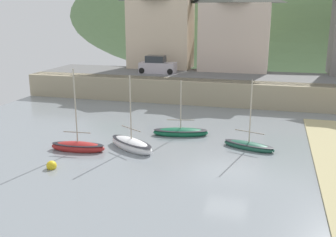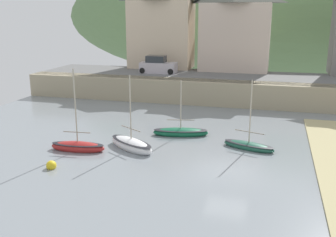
{
  "view_description": "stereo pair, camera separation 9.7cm",
  "coord_description": "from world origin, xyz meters",
  "views": [
    {
      "loc": [
        2.23,
        -21.77,
        8.95
      ],
      "look_at": [
        -5.09,
        5.19,
        1.43
      ],
      "focal_mm": 41.87,
      "sensor_mm": 36.0,
      "label": 1
    },
    {
      "loc": [
        2.33,
        -21.75,
        8.95
      ],
      "look_at": [
        -5.09,
        5.19,
        1.43
      ],
      "focal_mm": 41.87,
      "sensor_mm": 36.0,
      "label": 2
    }
  ],
  "objects": [
    {
      "name": "mooring_buoy",
      "position": [
        -10.18,
        -2.58,
        0.18
      ],
      "size": [
        0.61,
        0.61,
        0.61
      ],
      "color": "yellow",
      "rests_on": "ground"
    },
    {
      "name": "waterfront_building_centre",
      "position": [
        -2.47,
        25.2,
        7.33
      ],
      "size": [
        8.19,
        5.22,
        9.7
      ],
      "color": "beige",
      "rests_on": "ground"
    },
    {
      "name": "parked_car_near_slipway",
      "position": [
        -10.56,
        20.7,
        3.2
      ],
      "size": [
        4.11,
        1.82,
        1.95
      ],
      "rotation": [
        0.0,
        0.0,
        0.01
      ],
      "color": "#BAB1BB",
      "rests_on": "ground"
    },
    {
      "name": "sailboat_far_left",
      "position": [
        0.92,
        4.12,
        0.23
      ],
      "size": [
        3.77,
        2.16,
        4.88
      ],
      "rotation": [
        0.0,
        0.0,
        -0.32
      ],
      "color": "#1C503D",
      "rests_on": "ground"
    },
    {
      "name": "waterfront_building_left",
      "position": [
        -11.46,
        25.2,
        7.44
      ],
      "size": [
        7.88,
        4.47,
        9.91
      ],
      "color": "beige",
      "rests_on": "ground"
    },
    {
      "name": "sailboat_tall_mast",
      "position": [
        -10.18,
        0.74,
        0.27
      ],
      "size": [
        3.85,
        1.48,
        5.72
      ],
      "rotation": [
        0.0,
        0.0,
        0.08
      ],
      "color": "#A32322",
      "rests_on": "ground"
    },
    {
      "name": "sailboat_blue_trim",
      "position": [
        -4.29,
        5.91,
        0.24
      ],
      "size": [
        4.36,
        2.19,
        4.35
      ],
      "rotation": [
        0.0,
        0.0,
        0.22
      ],
      "color": "#125737",
      "rests_on": "ground"
    },
    {
      "name": "quay_seawall",
      "position": [
        0.0,
        17.5,
        1.36
      ],
      "size": [
        48.0,
        9.4,
        2.4
      ],
      "color": "tan",
      "rests_on": "ground"
    },
    {
      "name": "sailboat_white_hull",
      "position": [
        -6.81,
        1.99,
        0.31
      ],
      "size": [
        4.17,
        3.29,
        5.28
      ],
      "rotation": [
        0.0,
        0.0,
        -0.56
      ],
      "color": "white",
      "rests_on": "ground"
    },
    {
      "name": "hillside_backdrop",
      "position": [
        1.59,
        55.2,
        8.4
      ],
      "size": [
        80.0,
        44.0,
        24.0
      ],
      "color": "#618452",
      "rests_on": "ground"
    }
  ]
}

